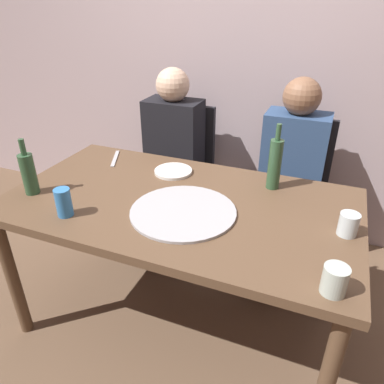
% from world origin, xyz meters
% --- Properties ---
extents(ground_plane, '(8.00, 8.00, 0.00)m').
position_xyz_m(ground_plane, '(0.00, 0.00, 0.00)').
color(ground_plane, brown).
extents(back_wall, '(6.00, 0.10, 2.60)m').
position_xyz_m(back_wall, '(0.00, 1.16, 1.30)').
color(back_wall, '#B29EA3').
rests_on(back_wall, ground_plane).
extents(dining_table, '(1.57, 0.87, 0.74)m').
position_xyz_m(dining_table, '(0.00, 0.00, 0.66)').
color(dining_table, brown).
rests_on(dining_table, ground_plane).
extents(pizza_tray, '(0.45, 0.45, 0.01)m').
position_xyz_m(pizza_tray, '(0.06, -0.09, 0.74)').
color(pizza_tray, '#ADADB2').
rests_on(pizza_tray, dining_table).
extents(wine_bottle, '(0.06, 0.06, 0.32)m').
position_xyz_m(wine_bottle, '(0.36, 0.28, 0.86)').
color(wine_bottle, '#2D5133').
rests_on(wine_bottle, dining_table).
extents(beer_bottle, '(0.07, 0.07, 0.26)m').
position_xyz_m(beer_bottle, '(-0.66, -0.19, 0.84)').
color(beer_bottle, '#2D5133').
rests_on(beer_bottle, dining_table).
extents(tumbler_near, '(0.08, 0.08, 0.10)m').
position_xyz_m(tumbler_near, '(0.67, -0.35, 0.79)').
color(tumbler_near, '#B7C6BC').
rests_on(tumbler_near, dining_table).
extents(tumbler_far, '(0.07, 0.07, 0.09)m').
position_xyz_m(tumbler_far, '(0.71, 0.00, 0.78)').
color(tumbler_far, silver).
rests_on(tumbler_far, dining_table).
extents(soda_can, '(0.07, 0.07, 0.12)m').
position_xyz_m(soda_can, '(-0.39, -0.29, 0.80)').
color(soda_can, '#337AC1').
rests_on(soda_can, dining_table).
extents(plate_stack, '(0.20, 0.20, 0.02)m').
position_xyz_m(plate_stack, '(-0.15, 0.25, 0.75)').
color(plate_stack, white).
rests_on(plate_stack, dining_table).
extents(table_knife, '(0.11, 0.21, 0.01)m').
position_xyz_m(table_knife, '(-0.52, 0.29, 0.74)').
color(table_knife, '#B7B7BC').
rests_on(table_knife, dining_table).
extents(chair_left, '(0.44, 0.44, 0.90)m').
position_xyz_m(chair_left, '(-0.38, 0.84, 0.51)').
color(chair_left, black).
rests_on(chair_left, ground_plane).
extents(chair_right, '(0.44, 0.44, 0.90)m').
position_xyz_m(chair_right, '(0.40, 0.84, 0.51)').
color(chair_right, black).
rests_on(chair_right, ground_plane).
extents(guest_in_sweater, '(0.36, 0.56, 1.17)m').
position_xyz_m(guest_in_sweater, '(-0.38, 0.68, 0.64)').
color(guest_in_sweater, black).
rests_on(guest_in_sweater, ground_plane).
extents(guest_in_beanie, '(0.36, 0.56, 1.17)m').
position_xyz_m(guest_in_beanie, '(0.40, 0.68, 0.64)').
color(guest_in_beanie, navy).
rests_on(guest_in_beanie, ground_plane).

